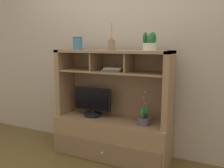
% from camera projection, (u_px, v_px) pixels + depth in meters
% --- Properties ---
extents(floor_plane, '(6.00, 6.00, 0.02)m').
position_uv_depth(floor_plane, '(112.00, 156.00, 2.81)').
color(floor_plane, brown).
rests_on(floor_plane, ground).
extents(back_wall, '(6.00, 0.02, 2.80)m').
position_uv_depth(back_wall, '(121.00, 37.00, 2.81)').
color(back_wall, '#B1A38E').
rests_on(back_wall, ground).
extents(media_console, '(1.35, 0.50, 1.25)m').
position_uv_depth(media_console, '(112.00, 125.00, 2.75)').
color(media_console, '#98744F').
rests_on(media_console, ground).
extents(tv_monitor, '(0.48, 0.21, 0.35)m').
position_uv_depth(tv_monitor, '(92.00, 104.00, 2.80)').
color(tv_monitor, black).
rests_on(tv_monitor, media_console).
extents(potted_orchid, '(0.16, 0.16, 0.36)m').
position_uv_depth(potted_orchid, '(145.00, 119.00, 2.58)').
color(potted_orchid, '#A86F53').
rests_on(potted_orchid, media_console).
extents(potted_fern, '(0.15, 0.15, 0.20)m').
position_uv_depth(potted_fern, '(144.00, 118.00, 2.51)').
color(potted_fern, '#554C58').
rests_on(potted_fern, media_console).
extents(magazine_stack_left, '(0.25, 0.25, 0.04)m').
position_uv_depth(magazine_stack_left, '(114.00, 69.00, 2.66)').
color(magazine_stack_left, slate).
rests_on(magazine_stack_left, media_console).
extents(diffuser_bottle, '(0.08, 0.08, 0.30)m').
position_uv_depth(diffuser_bottle, '(111.00, 45.00, 2.57)').
color(diffuser_bottle, olive).
rests_on(diffuser_bottle, media_console).
extents(potted_succulent, '(0.17, 0.17, 0.19)m').
position_uv_depth(potted_succulent, '(150.00, 43.00, 2.38)').
color(potted_succulent, beige).
rests_on(potted_succulent, media_console).
extents(ceramic_vase, '(0.12, 0.12, 0.15)m').
position_uv_depth(ceramic_vase, '(78.00, 43.00, 2.75)').
color(ceramic_vase, teal).
rests_on(ceramic_vase, media_console).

